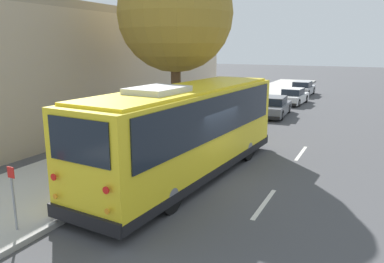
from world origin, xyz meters
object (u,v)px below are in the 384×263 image
(parked_sedan_gray, at_px, (274,107))
(sign_post_near, at_px, (14,198))
(parked_sedan_white, at_px, (293,97))
(fire_hydrant, at_px, (215,124))
(parked_sedan_silver, at_px, (302,89))
(shuttle_bus, at_px, (188,127))
(street_tree, at_px, (177,6))
(sign_post_far, at_px, (67,177))

(parked_sedan_gray, bearing_deg, sign_post_near, 171.85)
(parked_sedan_white, height_order, fire_hydrant, parked_sedan_white)
(parked_sedan_silver, relative_size, fire_hydrant, 5.62)
(shuttle_bus, bearing_deg, parked_sedan_silver, 5.00)
(street_tree, relative_size, fire_hydrant, 11.59)
(shuttle_bus, height_order, parked_sedan_silver, shuttle_bus)
(parked_sedan_gray, relative_size, street_tree, 0.50)
(shuttle_bus, relative_size, parked_sedan_white, 2.38)
(parked_sedan_white, distance_m, street_tree, 16.00)
(parked_sedan_white, height_order, sign_post_far, sign_post_far)
(parked_sedan_silver, distance_m, fire_hydrant, 18.49)
(sign_post_far, height_order, fire_hydrant, sign_post_far)
(street_tree, relative_size, sign_post_near, 5.70)
(parked_sedan_white, distance_m, parked_sedan_silver, 5.91)
(parked_sedan_silver, distance_m, sign_post_far, 29.02)
(parked_sedan_silver, bearing_deg, street_tree, 174.50)
(street_tree, bearing_deg, parked_sedan_silver, -6.69)
(sign_post_near, bearing_deg, sign_post_far, 0.00)
(street_tree, relative_size, sign_post_far, 5.96)
(street_tree, bearing_deg, parked_sedan_gray, -16.68)
(parked_sedan_silver, bearing_deg, sign_post_near, 178.46)
(shuttle_bus, distance_m, sign_post_near, 6.06)
(shuttle_bus, bearing_deg, parked_sedan_white, 4.35)
(shuttle_bus, xyz_separation_m, sign_post_near, (-5.69, 1.91, -0.83))
(shuttle_bus, xyz_separation_m, street_tree, (4.52, 2.85, 4.58))
(parked_sedan_gray, distance_m, street_tree, 10.82)
(parked_sedan_silver, bearing_deg, parked_sedan_gray, -177.79)
(fire_hydrant, bearing_deg, street_tree, 151.99)
(sign_post_far, bearing_deg, street_tree, 6.38)
(shuttle_bus, distance_m, parked_sedan_silver, 25.11)
(street_tree, bearing_deg, parked_sedan_white, -10.56)
(parked_sedan_gray, bearing_deg, parked_sedan_white, -4.15)
(parked_sedan_gray, distance_m, parked_sedan_silver, 11.81)
(shuttle_bus, distance_m, parked_sedan_gray, 13.32)
(shuttle_bus, height_order, street_tree, street_tree)
(sign_post_near, height_order, fire_hydrant, sign_post_near)
(street_tree, bearing_deg, fire_hydrant, -28.01)
(sign_post_far, bearing_deg, sign_post_near, 180.00)
(sign_post_near, bearing_deg, parked_sedan_white, -4.11)
(fire_hydrant, bearing_deg, parked_sedan_silver, -3.99)
(parked_sedan_silver, distance_m, sign_post_near, 30.80)
(parked_sedan_gray, distance_m, sign_post_near, 19.03)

